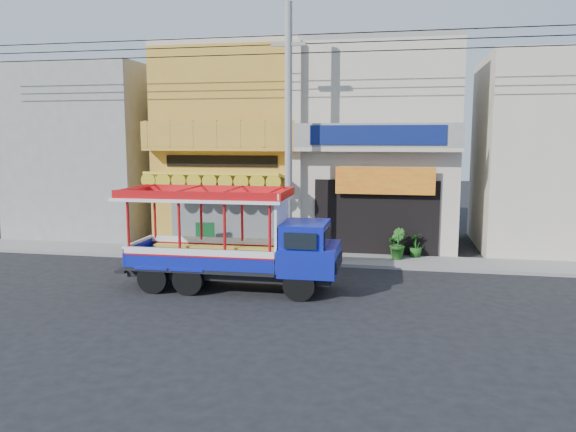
# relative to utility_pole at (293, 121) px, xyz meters

# --- Properties ---
(ground) EXTENTS (90.00, 90.00, 0.00)m
(ground) POSITION_rel_utility_pole_xyz_m (0.85, -3.30, -5.03)
(ground) COLOR black
(ground) RESTS_ON ground
(sidewalk) EXTENTS (30.00, 2.00, 0.12)m
(sidewalk) POSITION_rel_utility_pole_xyz_m (0.85, 0.70, -4.97)
(sidewalk) COLOR slate
(sidewalk) RESTS_ON ground
(shophouse_left) EXTENTS (6.00, 7.50, 8.24)m
(shophouse_left) POSITION_rel_utility_pole_xyz_m (-3.15, 4.66, -0.92)
(shophouse_left) COLOR gold
(shophouse_left) RESTS_ON ground
(shophouse_right) EXTENTS (6.00, 6.75, 8.24)m
(shophouse_right) POSITION_rel_utility_pole_xyz_m (2.85, 4.66, -0.93)
(shophouse_right) COLOR beige
(shophouse_right) RESTS_ON ground
(party_pilaster) EXTENTS (0.35, 0.30, 8.00)m
(party_pilaster) POSITION_rel_utility_pole_xyz_m (-0.15, 1.55, -1.03)
(party_pilaster) COLOR beige
(party_pilaster) RESTS_ON ground
(filler_building_left) EXTENTS (6.00, 6.00, 7.60)m
(filler_building_left) POSITION_rel_utility_pole_xyz_m (-10.15, 4.70, -1.23)
(filler_building_left) COLOR gray
(filler_building_left) RESTS_ON ground
(filler_building_right) EXTENTS (6.00, 6.00, 7.60)m
(filler_building_right) POSITION_rel_utility_pole_xyz_m (9.85, 4.70, -1.23)
(filler_building_right) COLOR beige
(filler_building_right) RESTS_ON ground
(utility_pole) EXTENTS (28.00, 0.26, 9.00)m
(utility_pole) POSITION_rel_utility_pole_xyz_m (0.00, 0.00, 0.00)
(utility_pole) COLOR gray
(utility_pole) RESTS_ON ground
(songthaew_truck) EXTENTS (6.43, 2.24, 2.99)m
(songthaew_truck) POSITION_rel_utility_pole_xyz_m (-0.66, -3.72, -3.59)
(songthaew_truck) COLOR black
(songthaew_truck) RESTS_ON ground
(green_sign) EXTENTS (0.72, 0.42, 1.10)m
(green_sign) POSITION_rel_utility_pole_xyz_m (-3.62, 0.97, -4.45)
(green_sign) COLOR black
(green_sign) RESTS_ON sidewalk
(potted_plant_a) EXTENTS (1.10, 1.05, 0.96)m
(potted_plant_a) POSITION_rel_utility_pole_xyz_m (3.69, 1.32, -4.43)
(potted_plant_a) COLOR #1D5017
(potted_plant_a) RESTS_ON sidewalk
(potted_plant_b) EXTENTS (0.67, 0.74, 1.11)m
(potted_plant_b) POSITION_rel_utility_pole_xyz_m (3.65, 0.90, -4.36)
(potted_plant_b) COLOR #1D5017
(potted_plant_b) RESTS_ON sidewalk
(potted_plant_c) EXTENTS (0.68, 0.68, 0.87)m
(potted_plant_c) POSITION_rel_utility_pole_xyz_m (4.32, 1.40, -4.47)
(potted_plant_c) COLOR #1D5017
(potted_plant_c) RESTS_ON sidewalk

